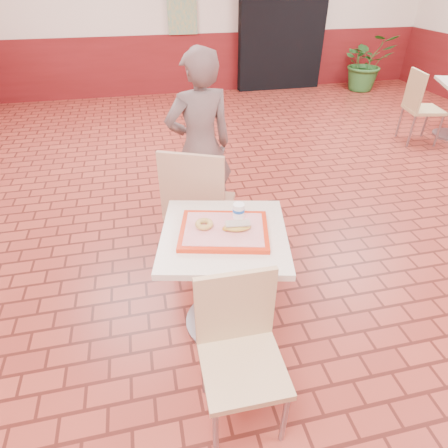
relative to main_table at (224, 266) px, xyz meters
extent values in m
cube|color=maroon|center=(1.13, 0.66, -0.50)|extent=(8.00, 10.00, 0.01)
cube|color=beige|center=(1.13, 5.66, 1.00)|extent=(8.00, 0.01, 3.00)
cube|color=maroon|center=(1.13, 5.64, 0.00)|extent=(8.00, 0.04, 1.00)
cube|color=black|center=(2.33, 5.54, 0.60)|extent=(1.60, 0.22, 2.20)
cube|color=beige|center=(0.00, 0.00, 0.22)|extent=(0.70, 0.70, 0.04)
cylinder|color=gray|center=(0.00, 0.00, -0.15)|extent=(0.08, 0.08, 0.70)
cylinder|color=gray|center=(0.00, 0.00, -0.48)|extent=(0.51, 0.51, 0.03)
cube|color=tan|center=(-0.05, -0.63, -0.10)|extent=(0.40, 0.40, 0.04)
cube|color=tan|center=(-0.05, -0.45, 0.13)|extent=(0.39, 0.03, 0.43)
cylinder|color=gray|center=(-0.22, -0.80, -0.31)|extent=(0.03, 0.03, 0.38)
cylinder|color=gray|center=(0.12, -0.80, -0.31)|extent=(0.03, 0.03, 0.38)
cylinder|color=gray|center=(-0.21, -0.46, -0.31)|extent=(0.03, 0.03, 0.38)
cylinder|color=gray|center=(0.12, -0.47, -0.31)|extent=(0.03, 0.03, 0.38)
cube|color=tan|center=(-0.01, 0.75, -0.03)|extent=(0.60, 0.60, 0.04)
cube|color=tan|center=(-0.10, 0.56, 0.24)|extent=(0.43, 0.22, 0.50)
cylinder|color=gray|center=(0.24, 0.85, -0.28)|extent=(0.03, 0.03, 0.44)
cylinder|color=gray|center=(-0.11, 1.01, -0.28)|extent=(0.03, 0.03, 0.44)
cylinder|color=gray|center=(0.08, 0.49, -0.28)|extent=(0.03, 0.03, 0.44)
cylinder|color=gray|center=(-0.27, 0.65, -0.28)|extent=(0.03, 0.03, 0.44)
imported|color=#64514E|center=(0.06, 1.16, 0.27)|extent=(0.62, 0.46, 1.53)
cube|color=red|center=(0.00, 0.00, 0.26)|extent=(0.49, 0.38, 0.03)
cube|color=#E18585|center=(0.00, 0.00, 0.27)|extent=(0.43, 0.33, 0.00)
torus|color=#BC9344|center=(-0.10, 0.04, 0.29)|extent=(0.14, 0.14, 0.03)
ellipsoid|color=gold|center=(0.07, -0.03, 0.29)|extent=(0.16, 0.10, 0.04)
cube|color=silver|center=(0.07, -0.03, 0.32)|extent=(0.14, 0.08, 0.01)
ellipsoid|color=#B87319|center=(0.00, -0.02, 0.28)|extent=(0.04, 0.03, 0.02)
cylinder|color=white|center=(0.11, 0.10, 0.32)|extent=(0.07, 0.07, 0.09)
cylinder|color=blue|center=(0.11, 0.10, 0.32)|extent=(0.07, 0.07, 0.02)
cube|color=tan|center=(3.25, 2.53, -0.07)|extent=(0.50, 0.50, 0.04)
cube|color=tan|center=(3.06, 2.56, 0.19)|extent=(0.11, 0.42, 0.46)
cylinder|color=gray|center=(3.39, 2.31, -0.29)|extent=(0.03, 0.03, 0.41)
cylinder|color=gray|center=(3.46, 2.67, -0.29)|extent=(0.03, 0.03, 0.41)
cylinder|color=gray|center=(3.04, 2.38, -0.29)|extent=(0.03, 0.03, 0.41)
cylinder|color=gray|center=(3.11, 2.74, -0.29)|extent=(0.03, 0.03, 0.41)
imported|color=#2C6A2A|center=(3.88, 5.06, 0.00)|extent=(1.01, 0.90, 1.01)
camera|label=1|loc=(-0.37, -1.66, 1.47)|focal=30.00mm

